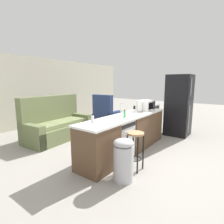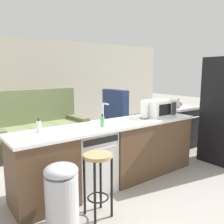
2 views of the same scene
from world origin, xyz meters
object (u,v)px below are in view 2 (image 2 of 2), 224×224
(dish_soap_bottle, at_px, (39,127))
(dishwasher, at_px, (90,161))
(microwave, at_px, (159,108))
(kettle, at_px, (179,104))
(bar_stool, at_px, (98,172))
(soap_bottle, at_px, (102,122))
(stove_range, at_px, (178,126))
(armchair, at_px, (121,121))
(trash_bin, at_px, (62,198))
(couch, at_px, (38,130))
(paper_towel_roll, at_px, (144,110))

(dish_soap_bottle, bearing_deg, dishwasher, -11.68)
(dishwasher, height_order, microwave, microwave)
(kettle, height_order, bar_stool, kettle)
(dishwasher, bearing_deg, soap_bottle, -26.72)
(stove_range, bearing_deg, bar_stool, -158.24)
(dish_soap_bottle, xyz_separation_m, armchair, (2.90, 1.99, -0.62))
(microwave, relative_size, dish_soap_bottle, 2.84)
(dishwasher, relative_size, trash_bin, 1.14)
(dishwasher, relative_size, bar_stool, 1.14)
(dishwasher, bearing_deg, dish_soap_bottle, 168.32)
(couch, xyz_separation_m, armchair, (2.20, -0.14, -0.04))
(kettle, relative_size, couch, 0.10)
(dish_soap_bottle, relative_size, bar_stool, 0.24)
(paper_towel_roll, xyz_separation_m, dish_soap_bottle, (-1.67, 0.13, -0.07))
(microwave, bearing_deg, dishwasher, 179.94)
(microwave, bearing_deg, armchair, 67.28)
(soap_bottle, bearing_deg, stove_range, 14.44)
(dishwasher, bearing_deg, stove_range, 11.91)
(trash_bin, height_order, couch, couch)
(stove_range, distance_m, microwave, 1.48)
(paper_towel_roll, height_order, couch, couch)
(dish_soap_bottle, height_order, trash_bin, dish_soap_bottle)
(soap_bottle, height_order, armchair, armchair)
(microwave, bearing_deg, kettle, 21.58)
(couch, bearing_deg, armchair, -3.77)
(microwave, xyz_separation_m, trash_bin, (-2.06, -0.61, -0.66))
(microwave, bearing_deg, soap_bottle, -176.26)
(dishwasher, distance_m, trash_bin, 0.93)
(kettle, relative_size, bar_stool, 0.28)
(bar_stool, distance_m, trash_bin, 0.48)
(stove_range, relative_size, microwave, 1.80)
(microwave, xyz_separation_m, armchair, (0.89, 2.13, -0.69))
(bar_stool, bearing_deg, trash_bin, -176.86)
(stove_range, xyz_separation_m, armchair, (-0.35, 1.58, -0.10))
(dishwasher, distance_m, armchair, 3.10)
(armchair, bearing_deg, dish_soap_bottle, -145.48)
(dishwasher, xyz_separation_m, trash_bin, (-0.70, -0.61, -0.04))
(soap_bottle, distance_m, kettle, 2.33)
(couch, relative_size, armchair, 1.72)
(dish_soap_bottle, bearing_deg, kettle, 5.36)
(dishwasher, relative_size, microwave, 1.68)
(dishwasher, bearing_deg, paper_towel_roll, -0.04)
(bar_stool, xyz_separation_m, trash_bin, (-0.45, -0.02, -0.16))
(dishwasher, relative_size, armchair, 0.70)
(dishwasher, distance_m, microwave, 1.50)
(dish_soap_bottle, distance_m, kettle, 3.09)
(armchair, bearing_deg, soap_bottle, -133.49)
(stove_range, xyz_separation_m, couch, (-2.54, 1.72, -0.06))
(soap_bottle, distance_m, dish_soap_bottle, 0.83)
(soap_bottle, xyz_separation_m, kettle, (2.28, 0.50, 0.01))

